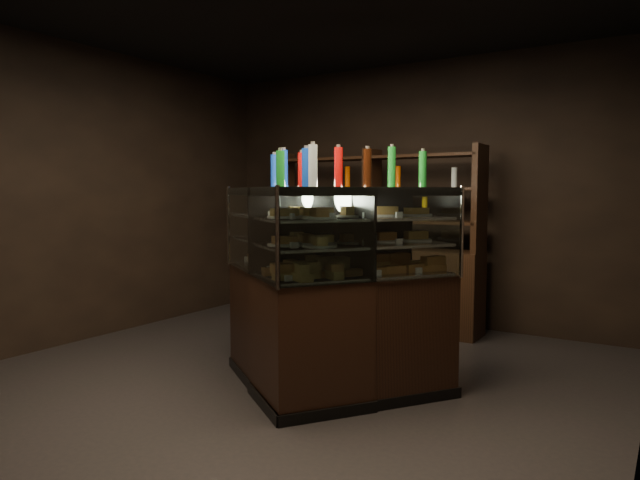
% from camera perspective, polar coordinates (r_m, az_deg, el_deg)
% --- Properties ---
extents(ground, '(5.00, 5.00, 0.00)m').
position_cam_1_polar(ground, '(4.81, -2.99, -13.58)').
color(ground, black).
rests_on(ground, ground).
extents(room_shell, '(5.02, 5.02, 3.01)m').
position_cam_1_polar(room_shell, '(4.59, -3.10, 10.11)').
color(room_shell, black).
rests_on(room_shell, ground).
extents(display_case, '(1.98, 1.58, 1.56)m').
position_cam_1_polar(display_case, '(4.36, 0.30, -8.42)').
color(display_case, black).
rests_on(display_case, ground).
extents(food_display, '(1.53, 1.15, 0.48)m').
position_cam_1_polar(food_display, '(4.26, 0.27, 0.13)').
color(food_display, '#BE7444').
rests_on(food_display, display_case).
extents(bottles_top, '(1.35, 1.01, 0.30)m').
position_cam_1_polar(bottles_top, '(4.25, 0.32, 7.20)').
color(bottles_top, silver).
rests_on(bottles_top, display_case).
extents(potted_conifer, '(0.32, 0.32, 0.68)m').
position_cam_1_polar(potted_conifer, '(4.53, 6.89, -9.65)').
color(potted_conifer, black).
rests_on(potted_conifer, ground).
extents(back_shelving, '(2.52, 0.44, 2.00)m').
position_cam_1_polar(back_shelving, '(6.55, 5.15, -3.23)').
color(back_shelving, black).
rests_on(back_shelving, ground).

